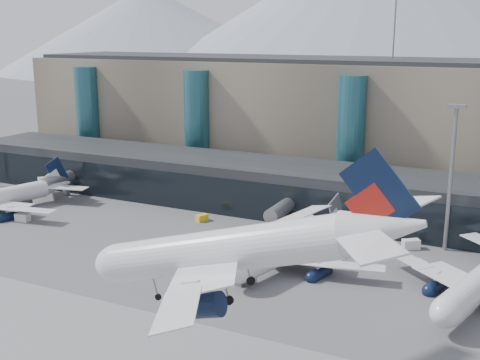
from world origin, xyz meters
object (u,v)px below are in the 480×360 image
jet_parked_mid (299,239)px  veh_b (202,218)px  veh_g (420,264)px  veh_f (26,203)px  lightmast_mid (451,170)px  hero_jet (251,239)px  veh_d (411,244)px  veh_h (198,250)px  veh_c (237,276)px  veh_a (23,217)px  jet_parked_left (8,191)px

jet_parked_mid → veh_b: 28.52m
veh_g → veh_f: bearing=-141.5°
veh_b → lightmast_mid: bearing=-59.7°
lightmast_mid → hero_jet: bearing=-101.9°
lightmast_mid → veh_g: 17.54m
veh_d → veh_h: bearing=176.8°
veh_c → veh_d: size_ratio=1.24×
veh_g → veh_h: (-35.07, -11.01, 0.40)m
hero_jet → veh_a: hero_jet is taller
veh_f → veh_g: size_ratio=1.34×
veh_f → veh_a: bearing=-149.4°
jet_parked_left → veh_b: (41.04, 11.43, -3.51)m
veh_f → veh_g: veh_f is taller
veh_h → jet_parked_mid: bearing=-2.0°
veh_a → veh_c: veh_c is taller
hero_jet → jet_parked_mid: size_ratio=1.14×
jet_parked_mid → veh_c: size_ratio=9.07×
veh_b → veh_f: size_ratio=0.78×
hero_jet → veh_d: bearing=82.5°
jet_parked_mid → veh_b: jet_parked_mid is taller
lightmast_mid → veh_a: size_ratio=9.00×
jet_parked_left → veh_f: (1.32, 3.30, -3.35)m
lightmast_mid → hero_jet: lightmast_mid is taller
veh_c → veh_f: 61.97m
hero_jet → jet_parked_left: (-75.91, 39.85, -13.66)m
hero_jet → veh_f: 87.84m
jet_parked_mid → veh_h: (-16.38, -5.02, -2.97)m
veh_c → jet_parked_mid: bearing=82.0°
veh_a → veh_c: size_ratio=0.78×
hero_jet → veh_c: 34.88m
lightmast_mid → jet_parked_mid: 28.78m
veh_f → veh_d: bearing=-94.2°
veh_b → veh_h: size_ratio=0.61×
veh_h → veh_c: bearing=-52.4°
hero_jet → veh_g: 49.00m
jet_parked_left → veh_a: jet_parked_left is taller
veh_b → veh_g: bearing=-73.1°
jet_parked_left → veh_g: bearing=-70.7°
lightmast_mid → veh_d: bearing=-159.9°
veh_b → veh_d: bearing=-61.8°
veh_a → veh_c: bearing=-15.3°
lightmast_mid → veh_a: 82.84m
jet_parked_left → veh_f: jet_parked_left is taller
jet_parked_mid → veh_a: bearing=108.2°
lightmast_mid → veh_g: lightmast_mid is taller
veh_a → veh_g: 77.35m
lightmast_mid → veh_b: size_ratio=11.08×
jet_parked_left → veh_a: size_ratio=12.08×
lightmast_mid → veh_b: lightmast_mid is taller
hero_jet → veh_h: size_ratio=9.92×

